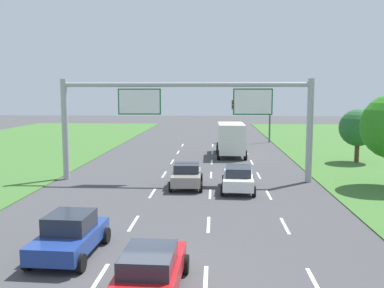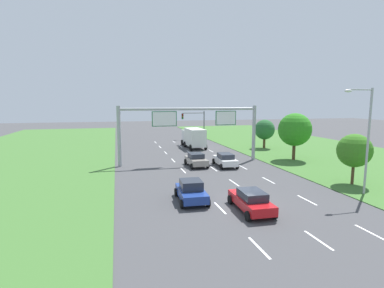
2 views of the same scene
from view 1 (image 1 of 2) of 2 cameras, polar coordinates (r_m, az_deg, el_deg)
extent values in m
plane|color=#424244|center=(14.64, -5.38, -17.59)|extent=(200.00, 200.00, 0.00)
cube|color=white|center=(14.98, -12.32, -17.11)|extent=(0.14, 2.40, 0.01)
cube|color=white|center=(20.46, -7.80, -10.41)|extent=(0.14, 2.40, 0.01)
cube|color=white|center=(26.17, -5.31, -6.55)|extent=(0.14, 2.40, 0.01)
cube|color=white|center=(31.98, -3.74, -4.07)|extent=(0.14, 2.40, 0.01)
cube|color=white|center=(37.86, -2.66, -2.36)|extent=(0.14, 2.40, 0.01)
cube|color=white|center=(43.76, -1.87, -1.11)|extent=(0.14, 2.40, 0.01)
cube|color=white|center=(49.69, -1.27, -0.15)|extent=(0.14, 2.40, 0.01)
cube|color=white|center=(14.50, 1.82, -17.80)|extent=(0.14, 2.40, 0.01)
cube|color=white|center=(20.11, 2.22, -10.66)|extent=(0.14, 2.40, 0.01)
cube|color=white|center=(25.90, 2.43, -6.67)|extent=(0.14, 2.40, 0.01)
cube|color=white|center=(31.76, 2.56, -4.14)|extent=(0.14, 2.40, 0.01)
cube|color=white|center=(37.67, 2.65, -2.40)|extent=(0.14, 2.40, 0.01)
cube|color=white|center=(43.60, 2.72, -1.14)|extent=(0.14, 2.40, 0.01)
cube|color=white|center=(49.55, 2.77, -0.18)|extent=(0.14, 2.40, 0.01)
cube|color=white|center=(14.85, 16.11, -17.45)|extent=(0.14, 2.40, 0.01)
cube|color=white|center=(20.37, 12.28, -10.59)|extent=(0.14, 2.40, 0.01)
cube|color=white|center=(26.09, 10.19, -6.67)|extent=(0.14, 2.40, 0.01)
cube|color=white|center=(31.92, 8.87, -4.16)|extent=(0.14, 2.40, 0.01)
cube|color=white|center=(37.81, 7.97, -2.43)|extent=(0.14, 2.40, 0.01)
cube|color=white|center=(43.72, 7.31, -1.17)|extent=(0.14, 2.40, 0.01)
cube|color=white|center=(49.65, 6.81, -0.20)|extent=(0.14, 2.40, 0.01)
cube|color=red|center=(13.43, -5.62, -17.01)|extent=(1.89, 4.45, 0.61)
cube|color=#232833|center=(13.06, -5.79, -15.02)|extent=(1.56, 2.13, 0.53)
cylinder|color=black|center=(15.21, -7.90, -15.36)|extent=(0.24, 0.65, 0.64)
cylinder|color=black|center=(14.93, -0.89, -15.72)|extent=(0.24, 0.65, 0.64)
cube|color=navy|center=(16.93, -15.98, -12.12)|extent=(2.03, 4.03, 0.61)
cube|color=#232833|center=(16.80, -15.96, -9.98)|extent=(1.63, 1.82, 0.67)
cylinder|color=black|center=(18.62, -17.05, -11.39)|extent=(0.25, 0.65, 0.64)
cylinder|color=black|center=(17.99, -11.38, -11.87)|extent=(0.25, 0.65, 0.64)
cylinder|color=black|center=(16.19, -21.07, -14.35)|extent=(0.25, 0.65, 0.64)
cylinder|color=black|center=(15.47, -14.60, -15.13)|extent=(0.25, 0.65, 0.64)
cube|color=gray|center=(27.63, -0.72, -4.44)|extent=(1.91, 3.95, 0.65)
cube|color=#232833|center=(27.60, -0.72, -3.18)|extent=(1.63, 1.81, 0.54)
cylinder|color=black|center=(29.11, -2.44, -4.52)|extent=(0.24, 0.65, 0.64)
cylinder|color=black|center=(29.04, 1.21, -4.54)|extent=(0.24, 0.65, 0.64)
cylinder|color=black|center=(26.38, -2.86, -5.72)|extent=(0.24, 0.65, 0.64)
cylinder|color=black|center=(26.30, 1.18, -5.74)|extent=(0.24, 0.65, 0.64)
cube|color=white|center=(26.85, 6.16, -4.80)|extent=(1.99, 4.36, 0.66)
cube|color=#232833|center=(26.55, 6.18, -3.61)|extent=(1.61, 2.14, 0.54)
cylinder|color=black|center=(28.48, 4.27, -4.79)|extent=(0.25, 0.65, 0.64)
cylinder|color=black|center=(28.50, 7.98, -4.83)|extent=(0.25, 0.65, 0.64)
cylinder|color=black|center=(25.37, 4.08, -6.23)|extent=(0.25, 0.65, 0.64)
cylinder|color=black|center=(25.39, 8.26, -6.27)|extent=(0.25, 0.65, 0.64)
cube|color=silver|center=(44.26, 4.98, 0.98)|extent=(2.23, 2.13, 2.20)
cube|color=silver|center=(40.55, 5.23, 0.82)|extent=(2.44, 5.05, 2.73)
cylinder|color=black|center=(44.84, 3.49, -0.35)|extent=(0.29, 0.90, 0.90)
cylinder|color=black|center=(44.95, 6.37, -0.36)|extent=(0.29, 0.90, 0.90)
cylinder|color=black|center=(42.56, 3.45, -0.74)|extent=(0.29, 0.90, 0.90)
cylinder|color=black|center=(42.68, 6.70, -0.75)|extent=(0.29, 0.90, 0.90)
cylinder|color=black|center=(38.78, 3.57, -1.48)|extent=(0.29, 0.90, 0.90)
cylinder|color=black|center=(38.91, 7.13, -1.49)|extent=(0.29, 0.90, 0.90)
cylinder|color=#9EA0A5|center=(31.00, -16.57, 1.84)|extent=(0.44, 0.44, 7.00)
cylinder|color=#9EA0A5|center=(29.88, 15.42, 1.70)|extent=(0.44, 0.44, 7.00)
cylinder|color=#9EA0A5|center=(29.15, -0.88, 7.92)|extent=(16.80, 0.32, 0.32)
cube|color=#0C5B28|center=(29.54, -7.02, 5.63)|extent=(2.94, 0.12, 1.77)
cube|color=white|center=(29.48, -7.04, 5.63)|extent=(2.78, 0.01, 1.61)
cube|color=#0C5B28|center=(29.19, 8.11, 5.60)|extent=(2.65, 0.12, 1.77)
cube|color=white|center=(29.13, 8.12, 5.60)|extent=(2.49, 0.01, 1.61)
cylinder|color=#47494F|center=(53.20, 10.33, 3.22)|extent=(0.20, 0.20, 5.60)
cylinder|color=#47494F|center=(52.87, 7.95, 5.90)|extent=(4.50, 0.14, 0.14)
cube|color=black|center=(52.75, 5.50, 5.23)|extent=(0.32, 0.36, 1.10)
sphere|color=red|center=(52.53, 5.51, 5.63)|extent=(0.22, 0.22, 0.22)
sphere|color=orange|center=(52.54, 5.50, 5.22)|extent=(0.22, 0.22, 0.22)
sphere|color=green|center=(52.56, 5.50, 4.82)|extent=(0.22, 0.22, 0.22)
cylinder|color=#513823|center=(39.80, 21.13, -1.01)|extent=(0.39, 0.39, 1.86)
sphere|color=#255C2D|center=(39.59, 21.26, 2.04)|extent=(3.20, 3.20, 3.20)
camera|label=2|loc=(12.29, -116.77, 3.21)|focal=28.00mm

